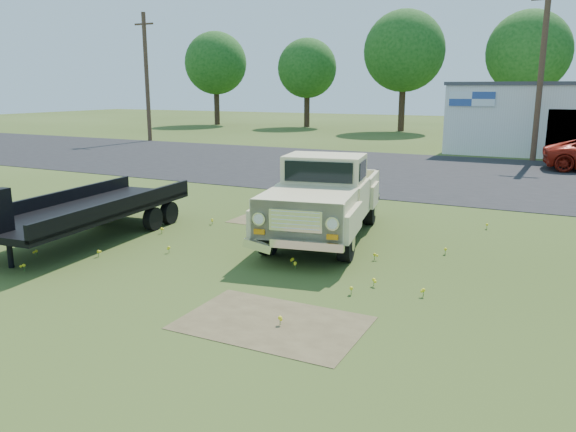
# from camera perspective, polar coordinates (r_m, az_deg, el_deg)

# --- Properties ---
(ground) EXTENTS (140.00, 140.00, 0.00)m
(ground) POSITION_cam_1_polar(r_m,az_deg,el_deg) (12.61, -1.21, -4.69)
(ground) COLOR #314315
(ground) RESTS_ON ground
(asphalt_lot) EXTENTS (90.00, 14.00, 0.02)m
(asphalt_lot) POSITION_cam_1_polar(r_m,az_deg,el_deg) (26.52, 14.04, 4.25)
(asphalt_lot) COLOR black
(asphalt_lot) RESTS_ON ground
(dirt_patch_a) EXTENTS (3.00, 2.00, 0.01)m
(dirt_patch_a) POSITION_cam_1_polar(r_m,az_deg,el_deg) (9.47, -1.60, -10.83)
(dirt_patch_a) COLOR brown
(dirt_patch_a) RESTS_ON ground
(dirt_patch_b) EXTENTS (2.20, 1.60, 0.01)m
(dirt_patch_b) POSITION_cam_1_polar(r_m,az_deg,el_deg) (16.50, -1.73, -0.46)
(dirt_patch_b) COLOR brown
(dirt_patch_b) RESTS_ON ground
(utility_pole_west) EXTENTS (1.60, 0.30, 9.00)m
(utility_pole_west) POSITION_cam_1_polar(r_m,az_deg,el_deg) (42.75, -14.16, 13.58)
(utility_pole_west) COLOR #422D1E
(utility_pole_west) RESTS_ON ground
(utility_pole_mid) EXTENTS (1.60, 0.30, 9.00)m
(utility_pole_mid) POSITION_cam_1_polar(r_m,az_deg,el_deg) (32.69, 24.33, 13.18)
(utility_pole_mid) COLOR #422D1E
(utility_pole_mid) RESTS_ON ground
(treeline_a) EXTENTS (6.40, 6.40, 9.52)m
(treeline_a) POSITION_cam_1_polar(r_m,az_deg,el_deg) (60.82, -7.36, 15.13)
(treeline_a) COLOR #342317
(treeline_a) RESTS_ON ground
(treeline_b) EXTENTS (5.76, 5.76, 8.57)m
(treeline_b) POSITION_cam_1_polar(r_m,az_deg,el_deg) (56.81, 1.96, 14.76)
(treeline_b) COLOR #342317
(treeline_b) RESTS_ON ground
(treeline_c) EXTENTS (7.04, 7.04, 10.47)m
(treeline_c) POSITION_cam_1_polar(r_m,az_deg,el_deg) (52.05, 11.72, 16.07)
(treeline_c) COLOR #342317
(treeline_c) RESTS_ON ground
(treeline_d) EXTENTS (6.72, 6.72, 10.00)m
(treeline_d) POSITION_cam_1_polar(r_m,az_deg,el_deg) (51.35, 23.23, 15.02)
(treeline_d) COLOR #342317
(treeline_d) RESTS_ON ground
(vintage_pickup_truck) EXTENTS (3.35, 6.30, 2.17)m
(vintage_pickup_truck) POSITION_cam_1_polar(r_m,az_deg,el_deg) (14.41, 3.71, 1.97)
(vintage_pickup_truck) COLOR #C4BE83
(vintage_pickup_truck) RESTS_ON ground
(flatbed_trailer) EXTENTS (2.77, 6.78, 1.80)m
(flatbed_trailer) POSITION_cam_1_polar(r_m,az_deg,el_deg) (15.13, -19.67, 1.05)
(flatbed_trailer) COLOR black
(flatbed_trailer) RESTS_ON ground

